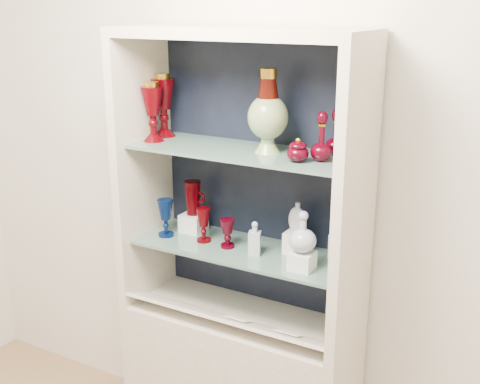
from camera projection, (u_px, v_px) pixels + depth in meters
The scene contains 28 objects.
wall_back at pixel (265, 156), 2.57m from camera, with size 3.50×0.02×2.80m, color silver.
cabinet_back_panel at pixel (262, 175), 2.57m from camera, with size 0.98×0.02×1.15m, color black.
cabinet_side_left at pixel (144, 171), 2.63m from camera, with size 0.04×0.40×1.15m, color #BEB4A1.
cabinet_side_right at pixel (355, 205), 2.19m from camera, with size 0.04×0.40×1.15m, color #BEB4A1.
cabinet_top_cap at pixel (240, 33), 2.23m from camera, with size 1.00×0.40×0.04m, color #BEB4A1.
shelf_lower at pixel (242, 249), 2.51m from camera, with size 0.92×0.34×0.01m, color slate.
shelf_upper at pixel (242, 151), 2.38m from camera, with size 0.92×0.34×0.01m, color slate.
label_ledge at pixel (227, 319), 2.48m from camera, with size 0.92×0.18×0.01m, color #BEB4A1.
label_card_0 at pixel (238, 319), 2.45m from camera, with size 0.10×0.07×0.00m, color white.
label_card_1 at pixel (289, 333), 2.35m from camera, with size 0.10×0.07×0.00m, color white.
pedestal_lamp_left at pixel (164, 105), 2.59m from camera, with size 0.10×0.10×0.27m, color #4E0005, non-canonical shape.
pedestal_lamp_right at pixel (153, 112), 2.50m from camera, with size 0.10×0.10×0.25m, color #4E0005, non-canonical shape.
enamel_urn at pixel (268, 111), 2.29m from camera, with size 0.16×0.16×0.32m, color #0E4722, non-canonical shape.
ruby_decanter_a at pixel (322, 133), 2.18m from camera, with size 0.08×0.08×0.21m, color #3F000C, non-canonical shape.
ruby_decanter_b at pixel (336, 131), 2.27m from camera, with size 0.08×0.08×0.19m, color #3F000C, non-canonical shape.
lidded_bowl at pixel (298, 149), 2.19m from camera, with size 0.08×0.08×0.09m, color #3F000C, non-canonical shape.
cobalt_goblet at pixel (166, 218), 2.62m from camera, with size 0.07×0.07×0.17m, color #001242, non-canonical shape.
ruby_goblet_tall at pixel (204, 225), 2.56m from camera, with size 0.06×0.06×0.15m, color #4E0005, non-canonical shape.
ruby_goblet_small at pixel (227, 233), 2.50m from camera, with size 0.06×0.06×0.12m, color #3F000C, non-canonical shape.
riser_ruby_pitcher at pixel (193, 223), 2.68m from camera, with size 0.10×0.10×0.08m, color silver.
ruby_pitcher at pixel (193, 198), 2.65m from camera, with size 0.11×0.07×0.15m, color #4E0005, non-canonical shape.
clear_square_bottle at pixel (255, 238), 2.42m from camera, with size 0.05×0.05×0.14m, color #9DAAB9, non-canonical shape.
riser_flat_flask at pixel (297, 242), 2.45m from camera, with size 0.09×0.09×0.09m, color silver.
flat_flask at pixel (297, 217), 2.41m from camera, with size 0.09×0.04×0.13m, color #B5BDCB, non-canonical shape.
riser_clear_round_decanter at pixel (302, 260), 2.30m from camera, with size 0.09×0.09×0.07m, color silver.
clear_round_decanter at pixel (303, 233), 2.26m from camera, with size 0.10×0.10×0.16m, color #9DAAB9, non-canonical shape.
riser_cameo_medallion at pixel (341, 245), 2.40m from camera, with size 0.08×0.08×0.10m, color silver.
cameo_medallion at pixel (342, 220), 2.37m from camera, with size 0.10×0.04×0.12m, color black, non-canonical shape.
Camera 1 is at (1.12, -0.49, 2.02)m, focal length 45.00 mm.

